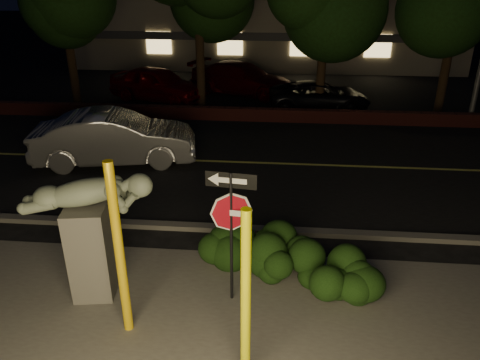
{
  "coord_description": "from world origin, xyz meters",
  "views": [
    {
      "loc": [
        0.95,
        -6.38,
        5.65
      ],
      "look_at": [
        0.16,
        2.29,
        1.6
      ],
      "focal_mm": 35.0,
      "sensor_mm": 36.0,
      "label": 1
    }
  ],
  "objects_px": {
    "sculpture": "(89,224)",
    "silver_sedan": "(115,138)",
    "yellow_pole_left": "(119,252)",
    "parked_car_dark": "(319,96)",
    "parked_car_red": "(158,84)",
    "yellow_pole_right": "(246,301)",
    "parked_car_darkred": "(242,79)",
    "signpost": "(231,213)"
  },
  "relations": [
    {
      "from": "yellow_pole_right",
      "to": "silver_sedan",
      "type": "xyz_separation_m",
      "value": [
        -4.64,
        7.96,
        -0.64
      ]
    },
    {
      "from": "parked_car_dark",
      "to": "parked_car_darkred",
      "type": "bearing_deg",
      "value": 52.51
    },
    {
      "from": "sculpture",
      "to": "silver_sedan",
      "type": "xyz_separation_m",
      "value": [
        -1.74,
        6.24,
        -0.7
      ]
    },
    {
      "from": "signpost",
      "to": "parked_car_dark",
      "type": "height_order",
      "value": "signpost"
    },
    {
      "from": "parked_car_red",
      "to": "parked_car_darkred",
      "type": "height_order",
      "value": "parked_car_red"
    },
    {
      "from": "yellow_pole_left",
      "to": "sculpture",
      "type": "bearing_deg",
      "value": 133.99
    },
    {
      "from": "parked_car_red",
      "to": "parked_car_dark",
      "type": "height_order",
      "value": "parked_car_red"
    },
    {
      "from": "yellow_pole_right",
      "to": "parked_car_darkred",
      "type": "height_order",
      "value": "yellow_pole_right"
    },
    {
      "from": "yellow_pole_left",
      "to": "parked_car_red",
      "type": "bearing_deg",
      "value": 102.2
    },
    {
      "from": "yellow_pole_left",
      "to": "yellow_pole_right",
      "type": "height_order",
      "value": "yellow_pole_left"
    },
    {
      "from": "silver_sedan",
      "to": "parked_car_dark",
      "type": "bearing_deg",
      "value": -57.26
    },
    {
      "from": "yellow_pole_left",
      "to": "silver_sedan",
      "type": "height_order",
      "value": "yellow_pole_left"
    },
    {
      "from": "silver_sedan",
      "to": "parked_car_red",
      "type": "height_order",
      "value": "silver_sedan"
    },
    {
      "from": "parked_car_red",
      "to": "yellow_pole_left",
      "type": "bearing_deg",
      "value": -146.64
    },
    {
      "from": "yellow_pole_right",
      "to": "silver_sedan",
      "type": "height_order",
      "value": "yellow_pole_right"
    },
    {
      "from": "parked_car_red",
      "to": "yellow_pole_right",
      "type": "bearing_deg",
      "value": -140.08
    },
    {
      "from": "sculpture",
      "to": "signpost",
      "type": "bearing_deg",
      "value": -7.56
    },
    {
      "from": "silver_sedan",
      "to": "parked_car_dark",
      "type": "relative_size",
      "value": 1.15
    },
    {
      "from": "yellow_pole_right",
      "to": "parked_car_dark",
      "type": "distance_m",
      "value": 14.53
    },
    {
      "from": "signpost",
      "to": "parked_car_darkred",
      "type": "relative_size",
      "value": 0.51
    },
    {
      "from": "yellow_pole_left",
      "to": "parked_car_red",
      "type": "xyz_separation_m",
      "value": [
        -3.09,
        14.28,
        -0.79
      ]
    },
    {
      "from": "sculpture",
      "to": "yellow_pole_left",
      "type": "bearing_deg",
      "value": -54.95
    },
    {
      "from": "yellow_pole_left",
      "to": "yellow_pole_right",
      "type": "xyz_separation_m",
      "value": [
        2.05,
        -0.85,
        -0.11
      ]
    },
    {
      "from": "yellow_pole_left",
      "to": "sculpture",
      "type": "xyz_separation_m",
      "value": [
        -0.84,
        0.87,
        -0.05
      ]
    },
    {
      "from": "yellow_pole_left",
      "to": "parked_car_dark",
      "type": "xyz_separation_m",
      "value": [
        4.01,
        13.52,
        -0.96
      ]
    },
    {
      "from": "silver_sedan",
      "to": "parked_car_red",
      "type": "distance_m",
      "value": 7.19
    },
    {
      "from": "parked_car_darkred",
      "to": "parked_car_dark",
      "type": "bearing_deg",
      "value": -101.47
    },
    {
      "from": "yellow_pole_left",
      "to": "parked_car_dark",
      "type": "height_order",
      "value": "yellow_pole_left"
    },
    {
      "from": "sculpture",
      "to": "parked_car_darkred",
      "type": "height_order",
      "value": "sculpture"
    },
    {
      "from": "parked_car_dark",
      "to": "sculpture",
      "type": "bearing_deg",
      "value": 154.82
    },
    {
      "from": "silver_sedan",
      "to": "parked_car_darkred",
      "type": "height_order",
      "value": "silver_sedan"
    },
    {
      "from": "parked_car_dark",
      "to": "yellow_pole_left",
      "type": "bearing_deg",
      "value": 159.3
    },
    {
      "from": "yellow_pole_right",
      "to": "parked_car_dark",
      "type": "xyz_separation_m",
      "value": [
        1.96,
        14.37,
        -0.85
      ]
    },
    {
      "from": "silver_sedan",
      "to": "parked_car_darkred",
      "type": "relative_size",
      "value": 0.97
    },
    {
      "from": "sculpture",
      "to": "silver_sedan",
      "type": "relative_size",
      "value": 0.5
    },
    {
      "from": "yellow_pole_right",
      "to": "parked_car_darkred",
      "type": "bearing_deg",
      "value": 95.12
    },
    {
      "from": "sculpture",
      "to": "silver_sedan",
      "type": "bearing_deg",
      "value": 96.68
    },
    {
      "from": "sculpture",
      "to": "yellow_pole_right",
      "type": "bearing_deg",
      "value": -39.67
    },
    {
      "from": "sculpture",
      "to": "parked_car_darkred",
      "type": "distance_m",
      "value": 15.0
    },
    {
      "from": "yellow_pole_left",
      "to": "silver_sedan",
      "type": "distance_m",
      "value": 7.61
    },
    {
      "from": "sculpture",
      "to": "parked_car_dark",
      "type": "bearing_deg",
      "value": 60.06
    },
    {
      "from": "yellow_pole_left",
      "to": "parked_car_dark",
      "type": "distance_m",
      "value": 14.14
    }
  ]
}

